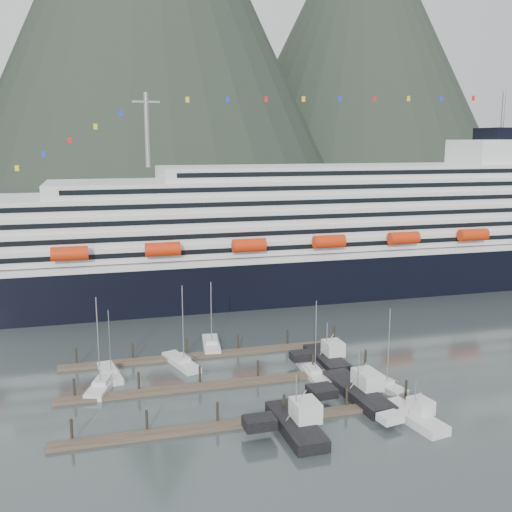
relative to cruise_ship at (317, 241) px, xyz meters
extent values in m
plane|color=#434F4E|center=(-30.03, -54.94, -12.04)|extent=(1600.00, 1600.00, 0.00)
cone|color=black|center=(269.97, 565.06, 142.96)|extent=(360.00, 360.00, 360.00)
cube|color=black|center=(-5.03, 0.06, -8.04)|extent=(210.00, 28.00, 12.00)
cube|color=silver|center=(-5.03, 0.06, -1.54)|extent=(205.80, 27.44, 1.50)
cube|color=silver|center=(-0.03, 0.06, 1.06)|extent=(185.00, 26.00, 3.20)
cube|color=black|center=(-0.03, -12.99, 1.22)|extent=(175.75, 0.20, 1.00)
cube|color=silver|center=(1.97, 0.06, 4.26)|extent=(180.00, 25.00, 3.20)
cube|color=black|center=(1.97, -12.49, 4.42)|extent=(171.00, 0.20, 1.00)
cube|color=silver|center=(3.97, 0.06, 7.46)|extent=(172.00, 24.00, 3.20)
cube|color=black|center=(3.97, -11.99, 7.62)|extent=(163.40, 0.20, 1.00)
cube|color=silver|center=(5.97, 0.06, 10.66)|extent=(160.00, 23.00, 3.20)
cube|color=black|center=(5.97, -11.49, 10.82)|extent=(152.00, 0.20, 1.00)
cube|color=silver|center=(7.97, 0.06, 13.76)|extent=(140.00, 22.00, 3.00)
cube|color=black|center=(7.97, -10.99, 13.91)|extent=(133.00, 0.20, 1.00)
cube|color=silver|center=(9.97, 0.06, 16.76)|extent=(95.00, 20.00, 3.00)
cube|color=black|center=(9.97, -9.99, 16.91)|extent=(90.25, 0.20, 1.00)
cube|color=silver|center=(49.97, 0.06, 21.26)|extent=(22.00, 16.00, 6.00)
cube|color=black|center=(49.97, 0.06, 25.76)|extent=(10.00, 10.00, 3.00)
cylinder|color=gray|center=(-40.03, 0.06, 26.26)|extent=(1.00, 1.00, 16.00)
cylinder|color=gray|center=(49.97, 0.06, 31.26)|extent=(0.80, 0.80, 10.00)
cylinder|color=red|center=(-57.03, -14.94, 2.46)|extent=(7.00, 2.80, 2.80)
cylinder|color=red|center=(-39.03, -14.94, 2.46)|extent=(7.00, 2.80, 2.80)
cylinder|color=red|center=(-21.03, -14.94, 2.46)|extent=(7.00, 2.80, 2.80)
cylinder|color=red|center=(-3.03, -14.94, 2.46)|extent=(7.00, 2.80, 2.80)
cylinder|color=red|center=(14.97, -14.94, 2.46)|extent=(7.00, 2.80, 2.80)
cylinder|color=red|center=(32.97, -14.94, 2.46)|extent=(7.00, 2.80, 2.80)
cube|color=#403229|center=(-35.03, -64.94, -11.79)|extent=(48.00, 2.00, 0.50)
cylinder|color=black|center=(-56.03, -63.84, -10.64)|extent=(0.36, 0.36, 3.20)
cylinder|color=black|center=(-47.03, -63.84, -10.64)|extent=(0.36, 0.36, 3.20)
cylinder|color=black|center=(-38.03, -63.84, -10.64)|extent=(0.36, 0.36, 3.20)
cylinder|color=black|center=(-29.03, -63.84, -10.64)|extent=(0.36, 0.36, 3.20)
cylinder|color=black|center=(-20.03, -63.84, -10.64)|extent=(0.36, 0.36, 3.20)
cylinder|color=black|center=(-11.03, -63.84, -10.64)|extent=(0.36, 0.36, 3.20)
cube|color=#403229|center=(-35.03, -51.94, -11.79)|extent=(48.00, 2.00, 0.50)
cylinder|color=black|center=(-56.03, -50.84, -10.64)|extent=(0.36, 0.36, 3.20)
cylinder|color=black|center=(-47.03, -50.84, -10.64)|extent=(0.36, 0.36, 3.20)
cylinder|color=black|center=(-38.03, -50.84, -10.64)|extent=(0.36, 0.36, 3.20)
cylinder|color=black|center=(-29.03, -50.84, -10.64)|extent=(0.36, 0.36, 3.20)
cylinder|color=black|center=(-20.03, -50.84, -10.64)|extent=(0.36, 0.36, 3.20)
cylinder|color=black|center=(-11.03, -50.84, -10.64)|extent=(0.36, 0.36, 3.20)
cube|color=#403229|center=(-35.03, -38.94, -11.79)|extent=(48.00, 2.00, 0.50)
cylinder|color=black|center=(-56.03, -37.84, -10.64)|extent=(0.36, 0.36, 3.20)
cylinder|color=black|center=(-47.03, -37.84, -10.64)|extent=(0.36, 0.36, 3.20)
cylinder|color=black|center=(-38.03, -37.84, -10.64)|extent=(0.36, 0.36, 3.20)
cylinder|color=black|center=(-29.03, -37.84, -10.64)|extent=(0.36, 0.36, 3.20)
cylinder|color=black|center=(-20.03, -37.84, -10.64)|extent=(0.36, 0.36, 3.20)
cylinder|color=black|center=(-11.03, -37.84, -10.64)|extent=(0.36, 0.36, 3.20)
cube|color=silver|center=(-52.15, -48.34, -11.79)|extent=(5.51, 9.62, 1.44)
cube|color=silver|center=(-52.15, -48.34, -10.86)|extent=(2.99, 3.73, 0.82)
cylinder|color=gray|center=(-52.45, -49.21, -4.48)|extent=(0.16, 0.16, 13.28)
cube|color=silver|center=(-50.92, -43.59, -11.79)|extent=(3.86, 9.26, 1.26)
cube|color=silver|center=(-50.92, -43.59, -11.01)|extent=(2.32, 3.41, 0.72)
cylinder|color=gray|center=(-50.76, -44.48, -6.21)|extent=(0.14, 0.14, 10.05)
cube|color=silver|center=(-20.38, -51.80, -11.79)|extent=(2.74, 10.20, 1.29)
cube|color=silver|center=(-20.38, -51.80, -10.98)|extent=(1.96, 3.60, 0.74)
cylinder|color=gray|center=(-20.41, -52.81, -5.47)|extent=(0.15, 0.15, 11.49)
cube|color=silver|center=(-39.55, -41.97, -11.79)|extent=(5.33, 10.16, 1.38)
cube|color=silver|center=(-39.55, -41.97, -10.91)|extent=(2.89, 3.87, 0.79)
cylinder|color=gray|center=(-39.26, -42.91, -4.81)|extent=(0.16, 0.16, 12.68)
cube|color=silver|center=(-33.17, -34.94, -11.79)|extent=(4.02, 9.91, 1.50)
cube|color=silver|center=(-33.17, -34.94, -10.81)|extent=(2.56, 3.62, 0.86)
cylinder|color=gray|center=(-33.29, -35.90, -5.49)|extent=(0.17, 0.17, 11.18)
cube|color=silver|center=(-12.03, -58.96, -11.79)|extent=(4.61, 8.85, 1.32)
cube|color=silver|center=(-12.03, -58.96, -10.95)|extent=(2.61, 3.37, 0.76)
cylinder|color=gray|center=(-11.80, -59.78, -5.45)|extent=(0.15, 0.15, 11.48)
cube|color=black|center=(-28.89, -68.33, -11.69)|extent=(4.47, 12.75, 2.30)
cube|color=black|center=(-33.69, -68.46, -10.20)|extent=(3.98, 2.88, 1.38)
cube|color=silver|center=(-27.63, -68.30, -9.40)|extent=(3.32, 3.88, 2.53)
cube|color=black|center=(-27.63, -68.30, -8.48)|extent=(3.08, 3.62, 0.57)
cylinder|color=gray|center=(-28.89, -68.33, -7.44)|extent=(0.18, 0.18, 5.75)
cube|color=black|center=(-17.03, -60.98, -11.69)|extent=(5.05, 15.27, 2.14)
cube|color=black|center=(-22.71, -61.43, -10.32)|extent=(3.90, 3.58, 1.29)
cube|color=silver|center=(-15.53, -60.86, -9.57)|extent=(3.35, 4.73, 2.36)
cube|color=black|center=(-15.53, -60.86, -8.72)|extent=(3.11, 4.41, 0.54)
cylinder|color=gray|center=(-17.03, -60.98, -7.75)|extent=(0.17, 0.17, 5.36)
cube|color=silver|center=(-13.19, -69.94, -11.69)|extent=(4.96, 10.66, 1.71)
cube|color=silver|center=(-17.02, -70.68, -10.67)|extent=(3.28, 2.77, 1.03)
cube|color=silver|center=(-12.18, -69.75, -10.07)|extent=(2.93, 3.48, 1.88)
cube|color=black|center=(-12.18, -69.75, -9.39)|extent=(2.73, 3.24, 0.43)
cylinder|color=gray|center=(-13.19, -69.94, -8.62)|extent=(0.14, 0.14, 4.28)
cube|color=black|center=(-16.30, -47.25, -11.69)|extent=(4.09, 11.67, 2.10)
cube|color=black|center=(-20.69, -47.37, -10.36)|extent=(3.64, 2.64, 1.26)
cube|color=silver|center=(-15.14, -47.22, -9.62)|extent=(3.03, 3.55, 2.32)
cube|color=black|center=(-15.14, -47.22, -8.78)|extent=(2.82, 3.31, 0.53)
cylinder|color=gray|center=(-16.30, -47.25, -7.83)|extent=(0.17, 0.17, 5.26)
camera|label=1|loc=(-52.16, -134.43, 23.90)|focal=42.00mm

